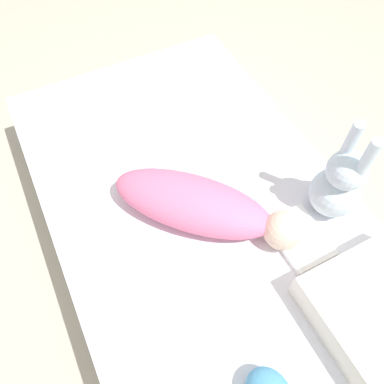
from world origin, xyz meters
The scene contains 6 objects.
ground_plane centered at (0.00, 0.00, 0.00)m, with size 12.00×12.00×0.00m, color #B2A893.
bed_mattress centered at (0.00, 0.00, 0.12)m, with size 1.42×0.93×0.24m.
burp_cloth centered at (0.31, 0.20, 0.25)m, with size 0.19×0.14×0.02m.
swaddled_baby centered at (0.11, -0.02, 0.30)m, with size 0.51×0.49×0.12m.
pillow centered at (0.57, 0.25, 0.29)m, with size 0.29×0.34×0.09m.
bunny_plush centered at (0.25, 0.35, 0.36)m, with size 0.15×0.15×0.34m.
Camera 1 is at (0.61, -0.31, 1.27)m, focal length 35.00 mm.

